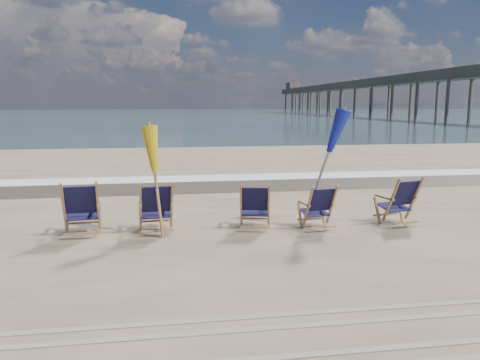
{
  "coord_description": "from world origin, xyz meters",
  "views": [
    {
      "loc": [
        -1.47,
        -7.21,
        2.44
      ],
      "look_at": [
        0.0,
        2.2,
        0.9
      ],
      "focal_mm": 35.0,
      "sensor_mm": 36.0,
      "label": 1
    }
  ],
  "objects": [
    {
      "name": "beach_chair_0",
      "position": [
        -2.76,
        1.58,
        0.54
      ],
      "size": [
        0.75,
        0.83,
        1.07
      ],
      "primitive_type": null,
      "rotation": [
        0.0,
        0.0,
        3.23
      ],
      "color": "black",
      "rests_on": "ground"
    },
    {
      "name": "ocean",
      "position": [
        0.0,
        128.0,
        0.0
      ],
      "size": [
        400.0,
        400.0,
        0.0
      ],
      "primitive_type": "plane",
      "color": "#324D53",
      "rests_on": "ground"
    },
    {
      "name": "beach_chair_4",
      "position": [
        3.46,
        1.43,
        0.52
      ],
      "size": [
        0.81,
        0.87,
        1.03
      ],
      "primitive_type": null,
      "rotation": [
        0.0,
        0.0,
        3.37
      ],
      "color": "black",
      "rests_on": "ground"
    },
    {
      "name": "beach_chair_1",
      "position": [
        -1.41,
        1.56,
        0.52
      ],
      "size": [
        0.73,
        0.8,
        1.03
      ],
      "primitive_type": null,
      "rotation": [
        0.0,
        0.0,
        3.23
      ],
      "color": "black",
      "rests_on": "ground"
    },
    {
      "name": "umbrella_yellow",
      "position": [
        -1.68,
        1.41,
        1.54
      ],
      "size": [
        0.3,
        0.3,
        2.06
      ],
      "color": "#9D7246",
      "rests_on": "ground"
    },
    {
      "name": "beach_chair_2",
      "position": [
        0.45,
        1.45,
        0.48
      ],
      "size": [
        0.74,
        0.8,
        0.96
      ],
      "primitive_type": null,
      "rotation": [
        0.0,
        0.0,
        2.94
      ],
      "color": "black",
      "rests_on": "ground"
    },
    {
      "name": "umbrella_blue",
      "position": [
        1.51,
        1.52,
        1.89
      ],
      "size": [
        0.3,
        0.3,
        2.43
      ],
      "color": "#A5A5AD",
      "rests_on": "ground"
    },
    {
      "name": "beach_chair_3",
      "position": [
        1.7,
        1.36,
        0.46
      ],
      "size": [
        0.68,
        0.74,
        0.92
      ],
      "primitive_type": null,
      "rotation": [
        0.0,
        0.0,
        3.29
      ],
      "color": "black",
      "rests_on": "ground"
    },
    {
      "name": "surf_foam",
      "position": [
        0.0,
        8.3,
        0.0
      ],
      "size": [
        200.0,
        1.4,
        0.01
      ],
      "primitive_type": "cube",
      "color": "silver",
      "rests_on": "ground"
    },
    {
      "name": "fishing_pier",
      "position": [
        38.0,
        74.0,
        4.65
      ],
      "size": [
        4.4,
        140.0,
        9.3
      ],
      "primitive_type": null,
      "color": "brown",
      "rests_on": "ground"
    },
    {
      "name": "tire_tracks",
      "position": [
        0.0,
        -2.8,
        0.01
      ],
      "size": [
        80.0,
        1.3,
        0.01
      ],
      "primitive_type": null,
      "color": "gray",
      "rests_on": "ground"
    },
    {
      "name": "wet_sand_strip",
      "position": [
        0.0,
        6.8,
        0.0
      ],
      "size": [
        200.0,
        2.6,
        0.0
      ],
      "primitive_type": "cube",
      "color": "#42362A",
      "rests_on": "ground"
    }
  ]
}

